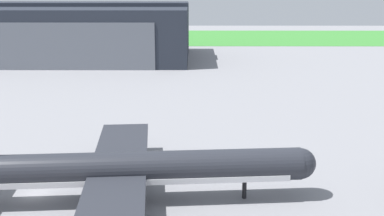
# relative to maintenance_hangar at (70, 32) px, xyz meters

# --- Properties ---
(ground_plane) EXTENTS (440.00, 440.00, 0.00)m
(ground_plane) POSITION_rel_maintenance_hangar_xyz_m (20.89, -108.24, -8.90)
(ground_plane) COLOR gray
(grass_field_strip) EXTENTS (440.00, 56.00, 0.08)m
(grass_field_strip) POSITION_rel_maintenance_hangar_xyz_m (20.89, 58.25, -8.86)
(grass_field_strip) COLOR #3C8A35
(grass_field_strip) RESTS_ON ground_plane
(maintenance_hangar) EXTENTS (78.83, 42.00, 18.72)m
(maintenance_hangar) POSITION_rel_maintenance_hangar_xyz_m (0.00, 0.00, 0.00)
(maintenance_hangar) COLOR #232833
(maintenance_hangar) RESTS_ON ground_plane
(airliner_near_left) EXTENTS (47.69, 39.91, 13.55)m
(airliner_near_left) POSITION_rel_maintenance_hangar_xyz_m (32.96, -110.26, -4.54)
(airliner_near_left) COLOR #282B33
(airliner_near_left) RESTS_ON ground_plane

